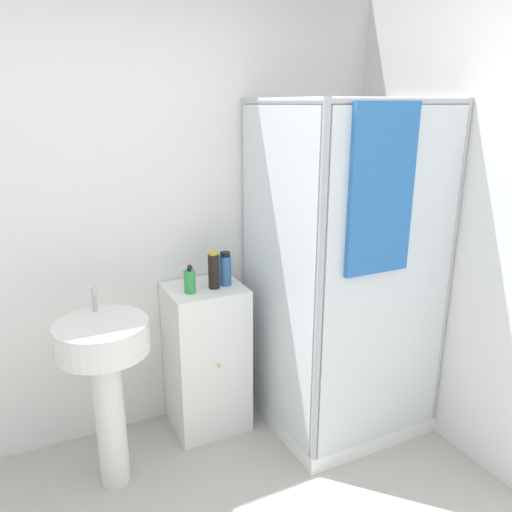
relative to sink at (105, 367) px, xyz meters
The scene contains 7 objects.
wall_back 0.77m from the sink, 75.54° to the left, with size 6.40×0.06×2.50m, color white.
shower_enclosure 1.30m from the sink, ahead, with size 0.86×0.89×1.90m.
vanity_cabinet 0.69m from the sink, 22.11° to the left, with size 0.43×0.40×0.89m.
sink is the anchor object (origin of this frame).
soap_dispenser 0.62m from the sink, 21.19° to the left, with size 0.06×0.06×0.16m.
shampoo_bottle_tall_black 0.76m from the sink, 17.61° to the left, with size 0.06×0.06×0.22m.
shampoo_bottle_blue 0.83m from the sink, 17.38° to the left, with size 0.07×0.07×0.19m.
Camera 1 is at (-0.40, -1.01, 1.87)m, focal length 35.00 mm.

